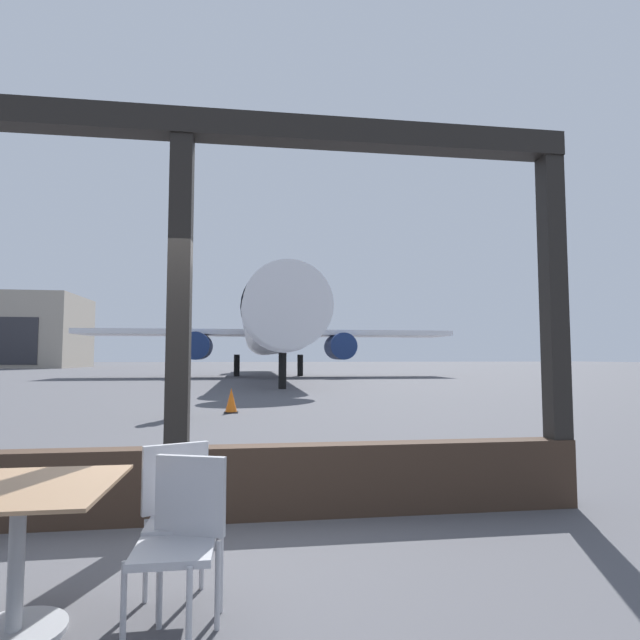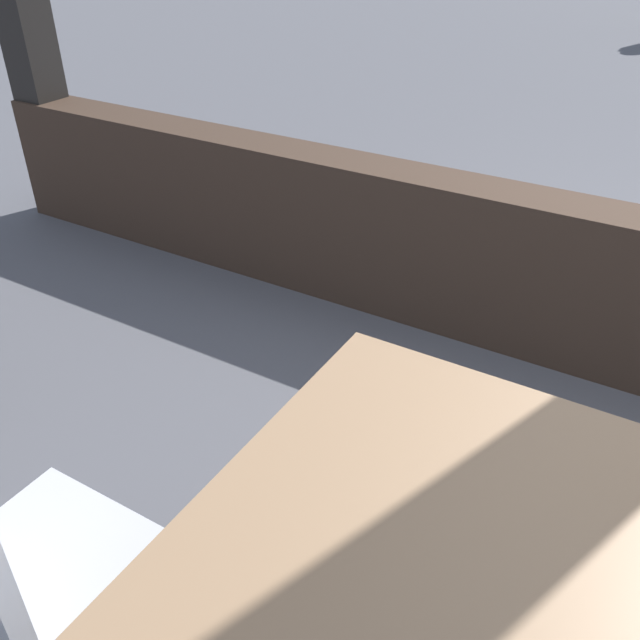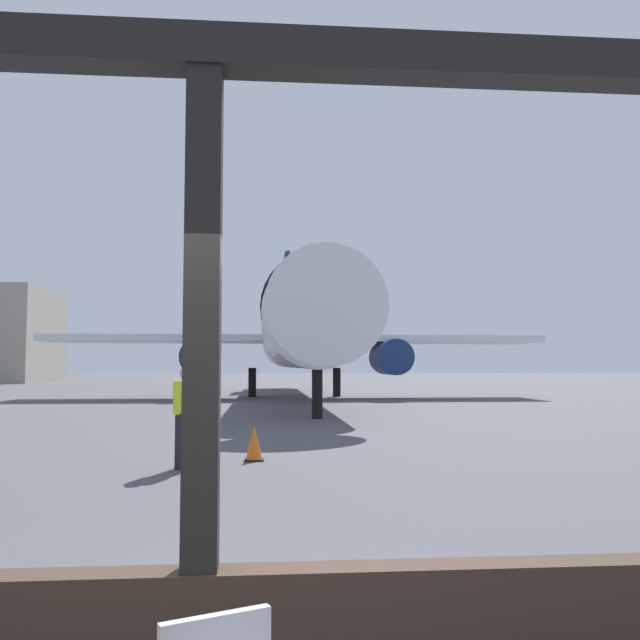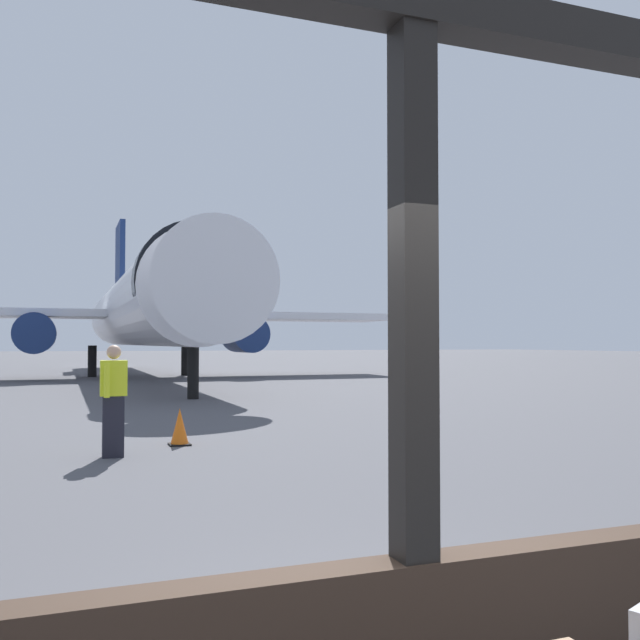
{
  "view_description": "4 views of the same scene",
  "coord_description": "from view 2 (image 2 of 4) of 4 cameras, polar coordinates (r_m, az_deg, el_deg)",
  "views": [
    {
      "loc": [
        0.62,
        -4.72,
        1.44
      ],
      "look_at": [
        3.12,
        13.14,
        2.75
      ],
      "focal_mm": 28.69,
      "sensor_mm": 36.0,
      "label": 1
    },
    {
      "loc": [
        -0.48,
        -2.42,
        1.61
      ],
      "look_at": [
        -1.28,
        -1.06,
        0.59
      ],
      "focal_mm": 37.86,
      "sensor_mm": 36.0,
      "label": 2
    },
    {
      "loc": [
        0.34,
        -3.82,
        1.77
      ],
      "look_at": [
        2.44,
        20.78,
        3.44
      ],
      "focal_mm": 37.66,
      "sensor_mm": 36.0,
      "label": 3
    },
    {
      "loc": [
        -1.75,
        -3.25,
        1.78
      ],
      "look_at": [
        4.43,
        13.2,
        2.36
      ],
      "focal_mm": 38.7,
      "sensor_mm": 36.0,
      "label": 4
    }
  ],
  "objects": []
}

